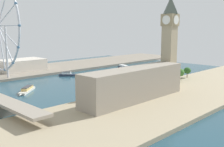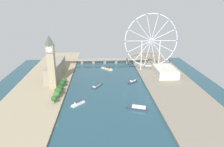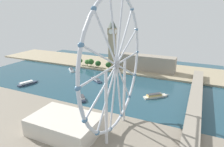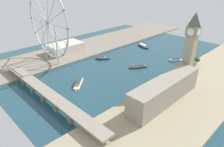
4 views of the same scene
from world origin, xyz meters
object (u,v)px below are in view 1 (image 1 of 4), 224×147
Objects in this scene: tour_boat_1 at (124,67)px; tour_boat_3 at (27,90)px; tour_boat_4 at (112,79)px; tour_boat_0 at (67,74)px; tour_boat_2 at (163,75)px; parliament_block at (135,84)px; clock_tower at (169,41)px; riverside_hall at (22,65)px.

tour_boat_3 is at bearing -60.24° from tour_boat_1.
tour_boat_1 is at bearing -115.17° from tour_boat_4.
tour_boat_0 is at bearing 166.49° from tour_boat_3.
tour_boat_0 is 122.49m from tour_boat_2.
parliament_block is at bearing 86.92° from tour_boat_4.
tour_boat_2 is at bearing -66.11° from parliament_block.
clock_tower is at bearing -33.74° from tour_boat_0.
parliament_block is 110.00m from tour_boat_3.
clock_tower is 157.88m from tour_boat_1.
clock_tower is 86.81m from tour_boat_4.
clock_tower reaches higher than tour_boat_2.
parliament_block reaches higher than tour_boat_0.
tour_boat_4 is (-64.17, -16.08, -0.21)m from tour_boat_0.
tour_boat_1 is at bearing -120.71° from riverside_hall.
tour_boat_0 is 0.65× the size of tour_boat_1.
clock_tower is at bearing 125.76° from tour_boat_4.
tour_boat_0 is at bearing -44.73° from tour_boat_4.
parliament_block is 3.56× the size of tour_boat_3.
parliament_block is 194.93m from tour_boat_1.
tour_boat_0 reaches higher than tour_boat_1.
tour_boat_0 is 91.84m from tour_boat_3.
tour_boat_0 is at bearing -76.01° from tour_boat_1.
clock_tower reaches higher than riverside_hall.
tour_boat_0 is (137.09, 21.90, -46.54)m from clock_tower.
tour_boat_4 is at bearing -158.48° from tour_boat_2.
riverside_hall reaches higher than tour_boat_0.
clock_tower reaches higher than tour_boat_1.
tour_boat_1 is 101.11m from tour_boat_4.
clock_tower is at bearing -83.18° from parliament_block.
riverside_hall reaches higher than tour_boat_4.
parliament_block reaches higher than riverside_hall.
parliament_block is 132.77m from tour_boat_2.
tour_boat_2 is 0.77× the size of tour_boat_4.
tour_boat_3 is at bearing -152.64° from tour_boat_2.
tour_boat_4 is at bearing 126.13° from tour_boat_3.
tour_boat_2 is (-82.65, 18.11, 0.03)m from tour_boat_1.
riverside_hall is (204.66, 49.14, -38.01)m from clock_tower.
tour_boat_3 is at bearing -104.39° from tour_boat_0.
parliament_block is at bearing 176.95° from riverside_hall.
tour_boat_3 is at bearing 22.77° from parliament_block.
riverside_hall is 73.35m from tour_boat_0.
parliament_block is 1.79× the size of riverside_hall.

